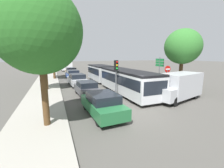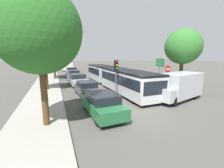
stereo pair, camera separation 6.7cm
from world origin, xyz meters
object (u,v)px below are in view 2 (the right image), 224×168
city_bus_rear (65,64)px  traffic_light (116,70)px  white_van (179,86)px  tree_right_near (183,48)px  queued_car_tan (71,71)px  articulated_bus (114,76)px  queued_car_silver (77,80)px  no_entry_sign (167,75)px  queued_car_green (102,104)px  tree_left_far (53,44)px  queued_car_graphite (87,88)px  tree_left_near (40,33)px  direction_sign_post (160,66)px  queued_car_blue (73,75)px  tree_left_mid (45,53)px

city_bus_rear → traffic_light: (2.29, -31.25, 1.08)m
white_van → tree_right_near: bearing=-153.0°
city_bus_rear → queued_car_tan: (0.18, -13.36, -0.65)m
articulated_bus → tree_right_near: 8.20m
queued_car_silver → no_entry_sign: (7.95, -7.35, 1.10)m
queued_car_green → queued_car_silver: (-0.05, 10.53, 0.03)m
tree_left_far → queued_car_graphite: bearing=-77.0°
city_bus_rear → tree_left_near: tree_left_near is taller
queued_car_graphite → tree_left_far: size_ratio=0.49×
queued_car_silver → white_van: 12.05m
queued_car_silver → queued_car_tan: (0.43, 11.00, -0.01)m
traffic_light → direction_sign_post: direction_sign_post is taller
city_bus_rear → tree_left_far: 18.43m
queued_car_blue → direction_sign_post: direction_sign_post is taller
queued_car_green → tree_left_far: (-2.72, 17.20, 4.89)m
tree_right_near → articulated_bus: bearing=143.7°
articulated_bus → queued_car_tan: size_ratio=3.65×
queued_car_tan → tree_left_mid: (-3.97, -12.54, 3.30)m
queued_car_tan → traffic_light: 18.09m
queued_car_green → queued_car_tan: queued_car_tan is taller
queued_car_tan → white_van: white_van is taller
articulated_bus → queued_car_graphite: (-3.89, -2.76, -0.67)m
tree_left_mid → tree_left_far: bearing=83.9°
queued_car_graphite → queued_car_silver: queued_car_silver is taller
city_bus_rear → direction_sign_post: (9.39, -28.35, 1.15)m
queued_car_graphite → direction_sign_post: (9.53, 1.36, 1.86)m
white_van → direction_sign_post: (2.35, 5.61, 1.33)m
traffic_light → tree_left_far: (-5.21, 13.55, 3.13)m
articulated_bus → queued_car_graphite: size_ratio=3.93×
white_van → traffic_light: (-4.75, 2.71, 1.26)m
articulated_bus → queued_car_green: bearing=-27.5°
queued_car_graphite → queued_car_blue: (0.02, 10.99, 0.06)m
queued_car_blue → tree_left_mid: tree_left_mid is taller
queued_car_graphite → tree_left_far: 13.28m
articulated_bus → tree_left_near: 11.71m
white_van → no_entry_sign: (0.66, 2.24, 0.64)m
queued_car_silver → tree_left_mid: 5.07m
queued_car_graphite → direction_sign_post: bearing=-84.9°
queued_car_tan → queued_car_graphite: bearing=175.8°
city_bus_rear → tree_left_near: size_ratio=1.60×
city_bus_rear → tree_left_near: (-3.46, -35.49, 3.46)m
white_van → tree_left_mid: 13.79m
white_van → tree_right_near: size_ratio=0.81×
queued_car_silver → queued_car_tan: size_ratio=1.02×
direction_sign_post → articulated_bus: bearing=-17.8°
queued_car_silver → tree_left_far: tree_left_far is taller
city_bus_rear → traffic_light: size_ratio=3.36×
queued_car_silver → queued_car_blue: size_ratio=1.01×
articulated_bus → queued_car_silver: articulated_bus is taller
queued_car_blue → traffic_light: bearing=-172.2°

